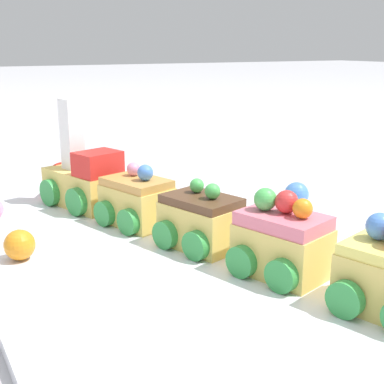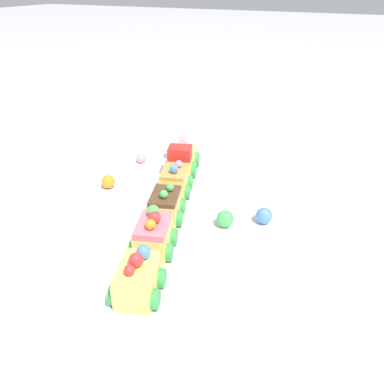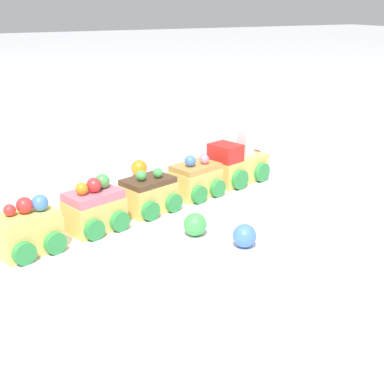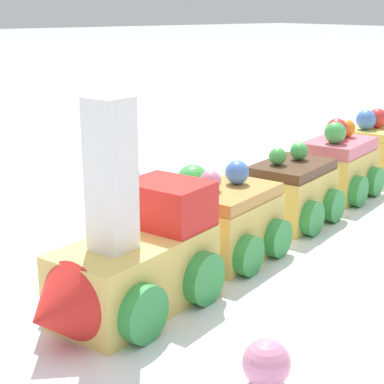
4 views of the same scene
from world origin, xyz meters
name	(u,v)px [view 3 (image 3 of 4)]	position (x,y,z in m)	size (l,w,h in m)	color
ground_plane	(174,219)	(0.00, 0.00, 0.00)	(10.00, 10.00, 0.00)	#B2B2B7
display_board	(174,215)	(0.00, 0.00, 0.01)	(0.67, 0.45, 0.01)	white
cake_train_locomotive	(241,163)	(0.16, 0.08, 0.04)	(0.14, 0.09, 0.13)	#EACC66
cake_car_caramel	(195,180)	(0.06, 0.05, 0.04)	(0.09, 0.08, 0.07)	#EACC66
cake_car_chocolate	(148,195)	(-0.03, 0.02, 0.04)	(0.09, 0.08, 0.07)	#EACC66
cake_car_strawberry	(94,209)	(-0.12, -0.01, 0.04)	(0.09, 0.08, 0.07)	#EACC66
cake_car_lemon	(28,231)	(-0.22, -0.04, 0.04)	(0.09, 0.08, 0.07)	#EACC66
gumball_green	(195,224)	(-0.01, -0.09, 0.03)	(0.03, 0.03, 0.03)	#4CBC56
gumball_pink	(205,159)	(0.15, 0.18, 0.02)	(0.02, 0.02, 0.02)	pink
gumball_orange	(139,168)	(0.02, 0.18, 0.03)	(0.03, 0.03, 0.03)	orange
gumball_blue	(245,236)	(0.03, -0.15, 0.03)	(0.03, 0.03, 0.03)	#4C84E0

